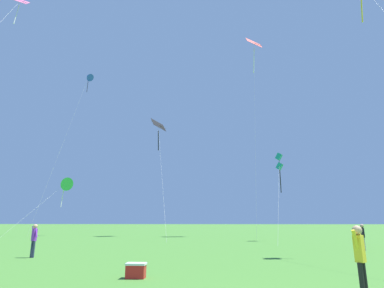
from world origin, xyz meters
name	(u,v)px	position (x,y,z in m)	size (l,w,h in m)	color
kite_teal_box	(279,163)	(4.67, 24.51, 7.03)	(2.16, 6.33, 7.95)	teal
kite_black_large	(158,131)	(-8.41, 32.81, 12.88)	(4.13, 12.99, 14.59)	black
kite_blue_delta	(89,77)	(-19.59, 35.92, 22.26)	(3.40, 7.27, 23.03)	blue
kite_red_high	(254,51)	(4.22, 33.56, 24.03)	(2.74, 7.13, 26.39)	red
kite_pink_low	(14,9)	(-14.86, 12.63, 15.64)	(4.39, 12.44, 17.42)	pink
kite_green_small	(64,184)	(-20.33, 33.29, 6.31)	(3.49, 8.80, 7.27)	green
person_child_small	(363,235)	(7.22, 14.95, 0.91)	(0.31, 0.45, 1.51)	gray
person_in_red_shirt	(34,237)	(-10.13, 10.23, 0.92)	(0.47, 0.30, 1.53)	#2D3351
person_far_back	(360,254)	(1.75, 2.86, 0.95)	(0.41, 0.41, 1.57)	black
picnic_cooler	(136,270)	(-3.88, 5.16, 0.22)	(0.60, 0.40, 0.44)	red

